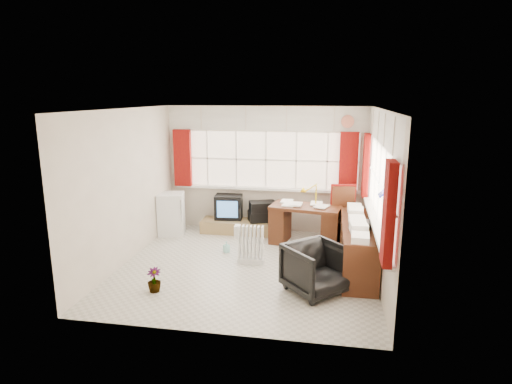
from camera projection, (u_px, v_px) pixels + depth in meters
ground at (247, 267)px, 6.88m from camera, size 4.00×4.00×0.00m
room_walls at (247, 175)px, 6.55m from camera, size 4.00×4.00×4.00m
window_back at (266, 185)px, 8.54m from camera, size 3.70×0.12×3.60m
window_right at (375, 216)px, 6.35m from camera, size 0.12×3.70×3.60m
curtains at (310, 170)px, 7.29m from camera, size 3.83×3.83×1.15m
overhead_cabinets at (315, 123)px, 7.16m from camera, size 3.98×3.98×0.48m
desk at (305, 223)px, 7.87m from camera, size 1.35×0.83×0.76m
desk_lamp at (316, 190)px, 7.78m from camera, size 0.14×0.12×0.40m
task_chair at (343, 213)px, 7.80m from camera, size 0.52×0.54×1.11m
office_chair at (316, 269)px, 5.93m from camera, size 1.07×1.07×0.70m
radiator at (251, 248)px, 7.00m from camera, size 0.42×0.17×0.63m
credenza at (358, 246)px, 6.70m from camera, size 0.50×2.00×0.85m
file_tray at (362, 225)px, 6.41m from camera, size 0.34×0.39×0.11m
tv_bench at (237, 226)px, 8.60m from camera, size 1.40×0.50×0.25m
crt_tv at (229, 206)px, 8.69m from camera, size 0.58×0.55×0.49m
hifi_stack at (263, 212)px, 8.49m from camera, size 0.64×0.52×0.40m
mini_fridge at (171, 214)px, 8.44m from camera, size 0.58×0.58×0.83m
spray_bottle_a at (247, 244)px, 7.52m from camera, size 0.12×0.12×0.29m
spray_bottle_b at (226, 247)px, 7.51m from camera, size 0.13×0.13×0.20m
flower_vase at (154, 280)px, 5.99m from camera, size 0.23×0.23×0.35m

